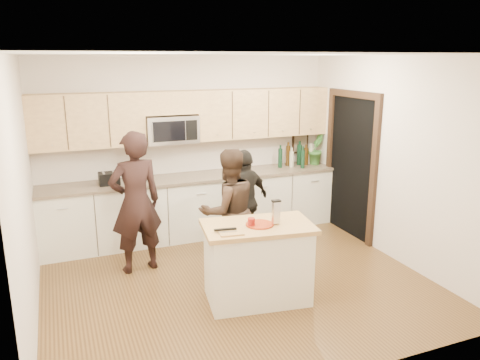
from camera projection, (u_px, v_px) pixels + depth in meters
name	position (u px, v px, depth m)	size (l,w,h in m)	color
floor	(236.00, 281.00, 5.76)	(4.50, 4.50, 0.00)	brown
room_shell	(236.00, 142.00, 5.32)	(4.52, 4.02, 2.71)	beige
back_cabinetry	(196.00, 206.00, 7.16)	(4.50, 0.66, 0.94)	beige
upper_cabinetry	(193.00, 115.00, 6.95)	(4.50, 0.33, 0.75)	tan
microwave	(171.00, 129.00, 6.85)	(0.76, 0.41, 0.40)	silver
doorway	(351.00, 160.00, 7.08)	(0.06, 1.25, 2.20)	black
framed_picture	(300.00, 142.00, 7.92)	(0.30, 0.03, 0.38)	black
dish_towel	(134.00, 195.00, 6.56)	(0.34, 0.60, 0.48)	white
island	(258.00, 262.00, 5.21)	(1.29, 0.87, 0.90)	beige
red_plate	(260.00, 224.00, 5.08)	(0.30, 0.30, 0.02)	maroon
box_grater	(276.00, 211.00, 5.07)	(0.09, 0.06, 0.26)	silver
drink_glass	(251.00, 222.00, 5.03)	(0.08, 0.08, 0.09)	maroon
cutting_board	(231.00, 233.00, 4.84)	(0.25, 0.18, 0.02)	#AD8248
tongs	(225.00, 229.00, 4.88)	(0.24, 0.03, 0.02)	black
knife	(228.00, 232.00, 4.84)	(0.20, 0.02, 0.01)	silver
toaster	(109.00, 178.00, 6.55)	(0.28, 0.22, 0.17)	black
bottle_cluster	(298.00, 155.00, 7.67)	(0.68, 0.33, 0.40)	black
orchid	(316.00, 149.00, 7.76)	(0.28, 0.23, 0.51)	#356B2B
woman_left	(136.00, 203.00, 5.85)	(0.66, 0.43, 1.81)	black
woman_center	(229.00, 211.00, 5.87)	(0.77, 0.60, 1.59)	#2E2017
woman_right	(245.00, 201.00, 6.51)	(0.86, 0.36, 1.46)	black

